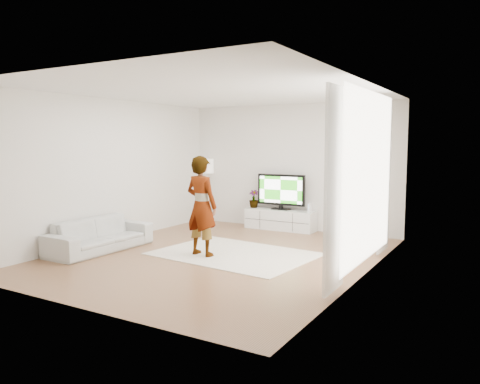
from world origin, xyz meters
The scene contains 17 objects.
floor centered at (0.00, 0.00, 0.00)m, with size 6.00×6.00×0.00m, color #8F6340.
ceiling centered at (0.00, 0.00, 2.80)m, with size 6.00×6.00×0.00m, color white.
wall_left centered at (-2.50, 0.00, 1.40)m, with size 0.02×6.00×2.80m, color silver.
wall_right centered at (2.50, 0.00, 1.40)m, with size 0.02×6.00×2.80m, color silver.
wall_back centered at (0.00, 3.00, 1.40)m, with size 5.00×0.02×2.80m, color silver.
wall_front centered at (0.00, -3.00, 1.40)m, with size 5.00×0.02×2.80m, color silver.
window centered at (2.48, 0.30, 1.45)m, with size 0.01×2.60×2.50m, color white.
curtain_near centered at (2.40, -1.00, 1.35)m, with size 0.04×0.70×2.60m, color white.
curtain_far centered at (2.40, 1.60, 1.35)m, with size 0.04×0.70×2.60m, color white.
media_console centered at (-0.14, 2.76, 0.23)m, with size 1.60×0.46×0.45m.
television centered at (-0.14, 2.79, 0.88)m, with size 1.14×0.22×0.79m.
game_console centered at (0.56, 2.76, 0.55)m, with size 0.05×0.15×0.20m.
potted_plant centered at (-0.82, 2.77, 0.66)m, with size 0.23×0.23×0.41m, color #3F7238.
rug centered at (0.18, 0.23, 0.01)m, with size 2.65×1.91×0.01m, color white.
player centered at (-0.25, -0.15, 0.87)m, with size 0.62×0.41×1.71m, color #334772.
sofa centered at (-2.07, -0.75, 0.29)m, with size 1.99×0.78×0.58m, color silver.
floor_lamp centered at (-2.10, 2.70, 1.32)m, with size 0.35×0.35×1.55m.
Camera 1 is at (4.32, -6.65, 1.94)m, focal length 35.00 mm.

